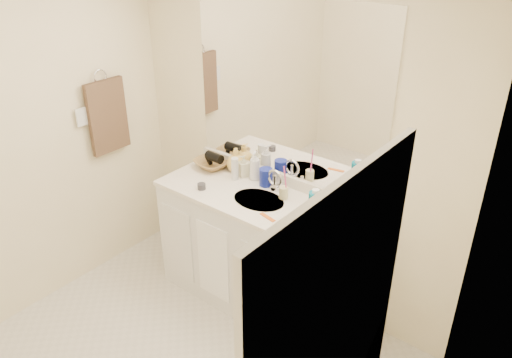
% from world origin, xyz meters
% --- Properties ---
extents(wall_back, '(2.60, 0.02, 2.40)m').
position_xyz_m(wall_back, '(0.00, 1.30, 1.20)').
color(wall_back, '#FDEFC6').
rests_on(wall_back, floor).
extents(wall_left, '(0.02, 2.60, 2.40)m').
position_xyz_m(wall_left, '(-1.30, 0.00, 1.20)').
color(wall_left, '#FDEFC6').
rests_on(wall_left, floor).
extents(wall_right, '(0.02, 2.60, 2.40)m').
position_xyz_m(wall_right, '(1.30, 0.00, 1.20)').
color(wall_right, '#FDEFC6').
rests_on(wall_right, floor).
extents(vanity_cabinet, '(1.50, 0.55, 0.85)m').
position_xyz_m(vanity_cabinet, '(0.00, 1.02, 0.42)').
color(vanity_cabinet, white).
rests_on(vanity_cabinet, floor).
extents(countertop, '(1.52, 0.57, 0.03)m').
position_xyz_m(countertop, '(0.00, 1.02, 0.86)').
color(countertop, white).
rests_on(countertop, vanity_cabinet).
extents(backsplash, '(1.52, 0.03, 0.08)m').
position_xyz_m(backsplash, '(0.00, 1.29, 0.92)').
color(backsplash, silver).
rests_on(backsplash, countertop).
extents(sink_basin, '(0.37, 0.37, 0.02)m').
position_xyz_m(sink_basin, '(0.00, 1.00, 0.87)').
color(sink_basin, beige).
rests_on(sink_basin, countertop).
extents(faucet, '(0.02, 0.02, 0.11)m').
position_xyz_m(faucet, '(0.00, 1.18, 0.94)').
color(faucet, silver).
rests_on(faucet, countertop).
extents(mirror, '(1.48, 0.01, 1.20)m').
position_xyz_m(mirror, '(0.00, 1.29, 1.56)').
color(mirror, white).
rests_on(mirror, wall_back).
extents(blue_mug, '(0.11, 0.11, 0.13)m').
position_xyz_m(blue_mug, '(-0.09, 1.20, 0.94)').
color(blue_mug, '#152395').
rests_on(blue_mug, countertop).
extents(tan_cup, '(0.08, 0.08, 0.08)m').
position_xyz_m(tan_cup, '(0.12, 1.13, 0.92)').
color(tan_cup, beige).
rests_on(tan_cup, countertop).
extents(toothbrush, '(0.02, 0.04, 0.19)m').
position_xyz_m(toothbrush, '(0.13, 1.13, 1.03)').
color(toothbrush, '#E33B8C').
rests_on(toothbrush, tan_cup).
extents(mouthwash_bottle, '(0.10, 0.10, 0.20)m').
position_xyz_m(mouthwash_bottle, '(0.43, 1.02, 0.98)').
color(mouthwash_bottle, '#0B708C').
rests_on(mouthwash_bottle, countertop).
extents(clear_pump_bottle, '(0.09, 0.09, 0.19)m').
position_xyz_m(clear_pump_bottle, '(0.61, 1.20, 0.98)').
color(clear_pump_bottle, white).
rests_on(clear_pump_bottle, countertop).
extents(soap_dish, '(0.11, 0.09, 0.01)m').
position_xyz_m(soap_dish, '(0.48, 0.92, 0.89)').
color(soap_dish, white).
rests_on(soap_dish, countertop).
extents(green_soap, '(0.09, 0.08, 0.03)m').
position_xyz_m(green_soap, '(0.48, 0.92, 0.90)').
color(green_soap, '#8FBD2E').
rests_on(green_soap, soap_dish).
extents(orange_comb, '(0.13, 0.05, 0.01)m').
position_xyz_m(orange_comb, '(0.18, 0.86, 0.88)').
color(orange_comb, orange).
rests_on(orange_comb, countertop).
extents(dark_jar, '(0.06, 0.06, 0.04)m').
position_xyz_m(dark_jar, '(-0.41, 0.88, 0.90)').
color(dark_jar, '#34333A').
rests_on(dark_jar, countertop).
extents(extra_white_bottle, '(0.06, 0.06, 0.17)m').
position_xyz_m(extra_white_bottle, '(-0.32, 1.13, 0.96)').
color(extra_white_bottle, silver).
rests_on(extra_white_bottle, countertop).
extents(soap_bottle_white, '(0.11, 0.11, 0.22)m').
position_xyz_m(soap_bottle_white, '(-0.21, 1.22, 0.99)').
color(soap_bottle_white, white).
rests_on(soap_bottle_white, countertop).
extents(soap_bottle_cream, '(0.10, 0.10, 0.16)m').
position_xyz_m(soap_bottle_cream, '(-0.30, 1.21, 0.96)').
color(soap_bottle_cream, beige).
rests_on(soap_bottle_cream, countertop).
extents(soap_bottle_yellow, '(0.18, 0.18, 0.18)m').
position_xyz_m(soap_bottle_yellow, '(-0.40, 1.24, 0.97)').
color(soap_bottle_yellow, '#EEC35C').
rests_on(soap_bottle_yellow, countertop).
extents(wicker_basket, '(0.30, 0.30, 0.06)m').
position_xyz_m(wicker_basket, '(-0.58, 1.18, 0.91)').
color(wicker_basket, olive).
rests_on(wicker_basket, countertop).
extents(hair_dryer, '(0.14, 0.08, 0.07)m').
position_xyz_m(hair_dryer, '(-0.56, 1.18, 0.97)').
color(hair_dryer, black).
rests_on(hair_dryer, wicker_basket).
extents(towel_ring, '(0.01, 0.11, 0.11)m').
position_xyz_m(towel_ring, '(-1.27, 0.77, 1.55)').
color(towel_ring, silver).
rests_on(towel_ring, wall_left).
extents(hand_towel, '(0.04, 0.32, 0.55)m').
position_xyz_m(hand_towel, '(-1.25, 0.77, 1.25)').
color(hand_towel, '#302219').
rests_on(hand_towel, towel_ring).
extents(switch_plate, '(0.01, 0.08, 0.13)m').
position_xyz_m(switch_plate, '(-1.27, 0.57, 1.30)').
color(switch_plate, white).
rests_on(switch_plate, wall_left).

